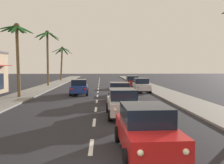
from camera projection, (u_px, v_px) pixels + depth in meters
name	position (u px, v px, depth m)	size (l,w,h in m)	color
sidewalk_right	(172.00, 95.00, 26.55)	(3.20, 110.00, 0.14)	gray
sidewalk_left	(21.00, 96.00, 25.87)	(3.20, 110.00, 0.14)	gray
lane_markings	(102.00, 97.00, 25.77)	(4.28, 87.61, 0.01)	silver
sedan_lead_at_stop_bar	(146.00, 129.00, 8.96)	(2.06, 4.49, 1.68)	red
sedan_third_in_queue	(123.00, 102.00, 15.66)	(1.99, 4.47, 1.68)	silver
sedan_fifth_in_queue	(119.00, 92.00, 22.39)	(2.08, 4.50, 1.68)	red
sedan_oncoming_far	(79.00, 87.00, 27.95)	(2.08, 4.50, 1.68)	navy
sedan_parked_nearest_kerb	(132.00, 81.00, 38.63)	(1.99, 4.47, 1.68)	maroon
sedan_parked_mid_kerb	(141.00, 85.00, 30.86)	(2.05, 4.49, 1.68)	silver
palm_left_second	(17.00, 42.00, 24.55)	(3.36, 3.29, 7.29)	brown
palm_left_third	(47.00, 45.00, 39.54)	(4.21, 4.35, 8.75)	brown
palm_left_farthest	(62.00, 56.00, 54.75)	(4.51, 4.73, 7.48)	brown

